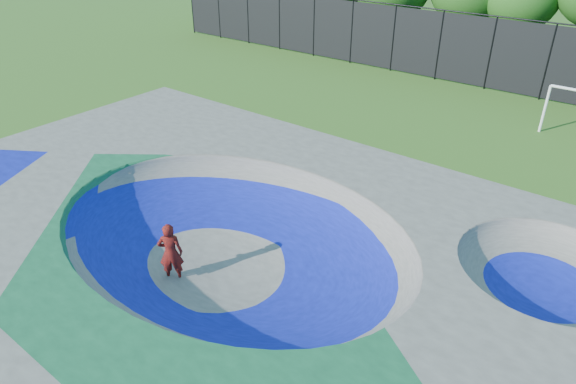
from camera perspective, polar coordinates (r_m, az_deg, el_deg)
name	(u,v)px	position (r m, az deg, el deg)	size (l,w,h in m)	color
ground	(233,267)	(15.22, -6.16, -8.34)	(120.00, 120.00, 0.00)	#315D19
skate_deck	(231,246)	(14.77, -6.31, -6.03)	(22.00, 14.00, 1.50)	gray
skater	(171,253)	(14.51, -12.90, -6.59)	(0.67, 0.44, 1.84)	#B3190E
skateboard	(174,278)	(15.05, -12.52, -9.36)	(0.78, 0.22, 0.05)	black
fence	(491,52)	(31.52, 21.61, 14.26)	(48.09, 0.09, 4.04)	black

